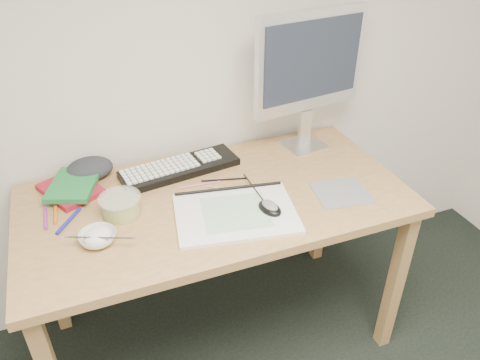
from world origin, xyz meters
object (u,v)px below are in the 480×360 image
at_px(monitor, 310,65).
at_px(desk, 217,215).
at_px(keyboard, 180,168).
at_px(sketchpad, 236,213).
at_px(rice_bowl, 98,238).

bearing_deg(monitor, desk, -162.00).
bearing_deg(keyboard, desk, -78.99).
bearing_deg(monitor, keyboard, 173.37).
relative_size(sketchpad, keyboard, 0.89).
bearing_deg(monitor, rice_bowl, -167.53).
bearing_deg(keyboard, monitor, -6.91).
xyz_separation_m(sketchpad, rice_bowl, (-0.46, 0.02, 0.01)).
xyz_separation_m(desk, sketchpad, (0.03, -0.13, 0.09)).
xyz_separation_m(keyboard, monitor, (0.56, 0.01, 0.34)).
relative_size(sketchpad, monitor, 0.72).
distance_m(keyboard, rice_bowl, 0.48).
height_order(desk, monitor, monitor).
xyz_separation_m(monitor, rice_bowl, (-0.91, -0.34, -0.34)).
bearing_deg(desk, rice_bowl, -166.38).
distance_m(sketchpad, keyboard, 0.36).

